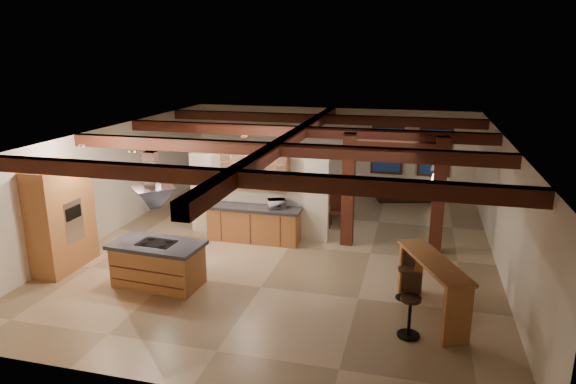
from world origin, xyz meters
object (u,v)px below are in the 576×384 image
sofa (406,192)px  bar_counter (433,279)px  kitchen_island (158,263)px  dining_table (317,208)px

sofa → bar_counter: bar_counter is taller
kitchen_island → bar_counter: (5.62, 0.03, 0.29)m
kitchen_island → bar_counter: 5.63m
dining_table → kitchen_island: bearing=-126.6°
sofa → kitchen_island: bearing=41.5°
kitchen_island → dining_table: bearing=65.2°
dining_table → sofa: dining_table is taller
sofa → dining_table: bearing=30.5°
kitchen_island → dining_table: kitchen_island is taller
kitchen_island → dining_table: 5.75m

